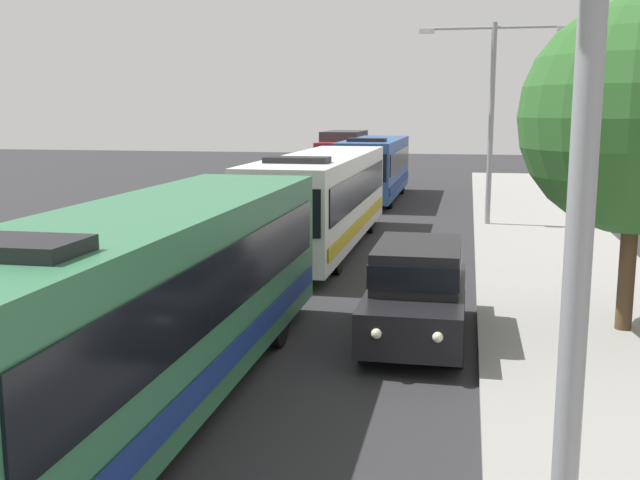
% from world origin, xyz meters
% --- Properties ---
extents(bus_lead, '(2.58, 11.89, 3.21)m').
position_xyz_m(bus_lead, '(-1.30, 11.51, 1.69)').
color(bus_lead, '#33724C').
rests_on(bus_lead, ground_plane).
extents(bus_second_in_line, '(2.58, 12.37, 3.21)m').
position_xyz_m(bus_second_in_line, '(-1.30, 25.09, 1.69)').
color(bus_second_in_line, silver).
rests_on(bus_second_in_line, ground_plane).
extents(bus_middle, '(2.58, 10.63, 3.21)m').
position_xyz_m(bus_middle, '(-1.30, 38.88, 1.69)').
color(bus_middle, '#284C8C').
rests_on(bus_middle, ground_plane).
extents(white_suv, '(1.86, 4.81, 1.90)m').
position_xyz_m(white_suv, '(2.40, 15.77, 1.03)').
color(white_suv, black).
rests_on(white_suv, ground_plane).
extents(box_truck_oncoming, '(2.35, 7.04, 3.15)m').
position_xyz_m(box_truck_oncoming, '(-4.60, 48.67, 1.70)').
color(box_truck_oncoming, maroon).
rests_on(box_truck_oncoming, ground_plane).
extents(streetlamp_mid, '(5.54, 0.28, 7.54)m').
position_xyz_m(streetlamp_mid, '(4.10, 30.68, 4.80)').
color(streetlamp_mid, gray).
rests_on(streetlamp_mid, sidewalk).
extents(roadside_tree, '(4.50, 4.50, 6.43)m').
position_xyz_m(roadside_tree, '(6.46, 16.76, 4.33)').
color(roadside_tree, '#4C3823').
rests_on(roadside_tree, sidewalk).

